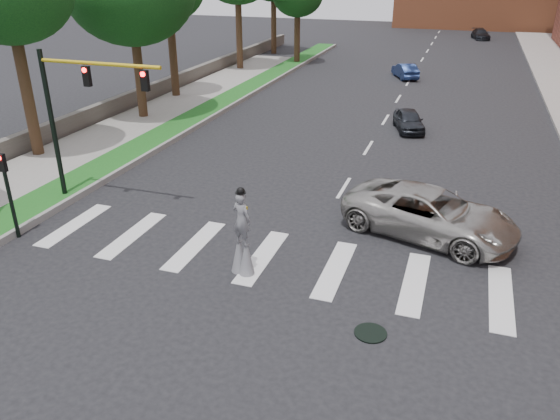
% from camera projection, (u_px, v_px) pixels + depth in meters
% --- Properties ---
extents(ground_plane, '(160.00, 160.00, 0.00)m').
position_uv_depth(ground_plane, '(289.00, 278.00, 17.51)').
color(ground_plane, black).
rests_on(ground_plane, ground).
extents(grass_median, '(2.00, 60.00, 0.25)m').
position_uv_depth(grass_median, '(220.00, 104.00, 38.01)').
color(grass_median, '#17531B').
rests_on(grass_median, ground).
extents(median_curb, '(0.20, 60.00, 0.28)m').
position_uv_depth(median_curb, '(234.00, 105.00, 37.70)').
color(median_curb, gray).
rests_on(median_curb, ground).
extents(sidewalk_left, '(4.00, 60.00, 0.18)m').
position_uv_depth(sidewalk_left, '(96.00, 141.00, 30.31)').
color(sidewalk_left, gray).
rests_on(sidewalk_left, ground).
extents(stone_wall, '(0.50, 56.00, 1.10)m').
position_uv_depth(stone_wall, '(165.00, 86.00, 41.16)').
color(stone_wall, '#514C45').
rests_on(stone_wall, ground).
extents(manhole, '(0.90, 0.90, 0.04)m').
position_uv_depth(manhole, '(371.00, 333.00, 14.91)').
color(manhole, black).
rests_on(manhole, ground).
extents(traffic_signal, '(5.30, 0.23, 6.20)m').
position_uv_depth(traffic_signal, '(74.00, 105.00, 21.21)').
color(traffic_signal, black).
rests_on(traffic_signal, ground).
extents(secondary_signal, '(0.25, 0.21, 3.23)m').
position_uv_depth(secondary_signal, '(8.00, 188.00, 19.27)').
color(secondary_signal, black).
rests_on(secondary_signal, ground).
extents(stilt_performer, '(0.82, 0.62, 3.01)m').
position_uv_depth(stilt_performer, '(242.00, 240.00, 17.33)').
color(stilt_performer, '#362315').
rests_on(stilt_performer, ground).
extents(suv_crossing, '(6.89, 4.66, 1.75)m').
position_uv_depth(suv_crossing, '(430.00, 213.00, 19.89)').
color(suv_crossing, '#A8A69F').
rests_on(suv_crossing, ground).
extents(car_near, '(2.48, 3.88, 1.23)m').
position_uv_depth(car_near, '(409.00, 120.00, 32.30)').
color(car_near, black).
rests_on(car_near, ground).
extents(car_mid, '(2.79, 4.02, 1.26)m').
position_uv_depth(car_mid, '(405.00, 71.00, 46.48)').
color(car_mid, navy).
rests_on(car_mid, ground).
extents(car_far, '(2.62, 4.47, 1.22)m').
position_uv_depth(car_far, '(481.00, 34.00, 68.93)').
color(car_far, black).
rests_on(car_far, ground).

